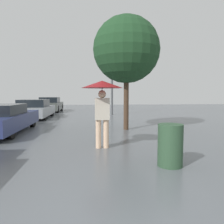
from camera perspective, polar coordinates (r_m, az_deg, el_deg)
The scene contains 7 objects.
pedestrian at distance 5.97m, azimuth -2.60°, elevation 4.87°, with size 1.13×1.13×1.86m.
parked_car_second at distance 9.56m, azimuth -26.97°, elevation -1.61°, with size 1.80×4.58×1.11m.
parked_car_third at distance 14.65m, azimuth -19.56°, elevation 0.67°, with size 1.86×4.33×1.17m.
parked_car_farthest at distance 19.76m, azimuth -15.80°, elevation 1.81°, with size 1.74×4.14×1.25m.
tree at distance 9.37m, azimuth 3.79°, elevation 15.89°, with size 2.75×2.75×4.70m.
street_lamp at distance 15.94m, azimuth -0.02°, elevation 8.83°, with size 0.29×0.29×4.66m.
trash_bin at distance 4.71m, azimuth 14.98°, elevation -8.37°, with size 0.51×0.51×0.87m.
Camera 1 is at (0.12, -1.96, 1.48)m, focal length 35.00 mm.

